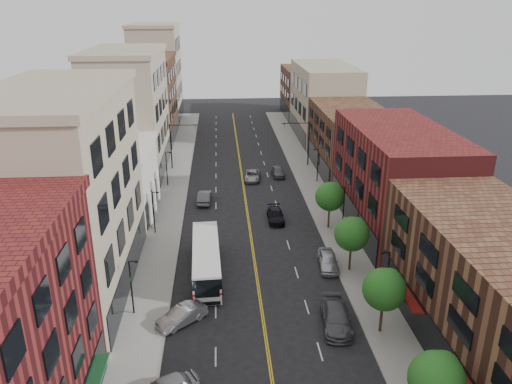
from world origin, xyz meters
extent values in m
plane|color=black|center=(0.00, 0.00, 0.00)|extent=(220.00, 220.00, 0.00)
cube|color=gray|center=(-10.00, 35.00, 0.07)|extent=(4.00, 110.00, 0.15)
cube|color=gray|center=(10.00, 35.00, 0.07)|extent=(4.00, 110.00, 0.15)
cube|color=tan|center=(-17.00, 13.00, 9.00)|extent=(10.00, 22.00, 18.00)
cube|color=silver|center=(-17.00, 31.00, 4.00)|extent=(10.00, 14.00, 8.00)
cube|color=tan|center=(-17.00, 48.00, 9.00)|extent=(10.00, 20.00, 18.00)
cube|color=#522F21|center=(-17.00, 68.00, 7.50)|extent=(10.00, 20.00, 15.00)
cube|color=tan|center=(-17.00, 86.00, 10.00)|extent=(10.00, 16.00, 20.00)
cube|color=#522F21|center=(17.00, 0.00, 5.00)|extent=(10.00, 26.00, 10.00)
cube|color=maroon|center=(17.00, 24.00, 6.00)|extent=(10.00, 22.00, 12.00)
cube|color=#522F21|center=(17.00, 45.00, 5.00)|extent=(10.00, 20.00, 10.00)
cube|color=tan|center=(17.00, 66.00, 7.00)|extent=(10.00, 22.00, 14.00)
cube|color=#522F21|center=(17.00, 86.00, 5.50)|extent=(10.00, 18.00, 11.00)
sphere|color=#1B5D1A|center=(9.30, -6.00, 4.04)|extent=(3.40, 3.40, 3.40)
sphere|color=#1B5D1A|center=(9.80, -5.60, 4.55)|extent=(2.04, 2.04, 2.04)
cylinder|color=black|center=(9.30, 4.00, 1.40)|extent=(0.22, 0.22, 2.50)
sphere|color=#1B5D1A|center=(9.30, 4.00, 4.04)|extent=(3.40, 3.40, 3.40)
sphere|color=#1B5D1A|center=(9.80, 4.40, 4.55)|extent=(2.04, 2.04, 2.04)
cylinder|color=black|center=(9.30, 14.00, 1.40)|extent=(0.22, 0.22, 2.50)
sphere|color=#1B5D1A|center=(9.30, 14.00, 4.04)|extent=(3.40, 3.40, 3.40)
sphere|color=#1B5D1A|center=(9.80, 14.40, 4.55)|extent=(2.04, 2.04, 2.04)
cylinder|color=black|center=(9.30, 24.00, 1.40)|extent=(0.22, 0.22, 2.50)
sphere|color=#1B5D1A|center=(9.30, 24.00, 4.04)|extent=(3.40, 3.40, 3.40)
sphere|color=#1B5D1A|center=(9.80, 24.40, 4.55)|extent=(2.04, 2.04, 2.04)
cylinder|color=black|center=(-11.00, 8.00, 2.65)|extent=(0.14, 0.14, 5.00)
cylinder|color=black|center=(-10.65, 8.00, 5.15)|extent=(0.70, 0.10, 0.10)
cube|color=black|center=(-10.40, 8.00, 5.10)|extent=(0.28, 0.14, 0.14)
cube|color=#19592D|center=(-11.00, 8.00, 3.55)|extent=(0.04, 0.55, 0.35)
cylinder|color=black|center=(-11.00, 24.00, 2.65)|extent=(0.14, 0.14, 5.00)
cylinder|color=black|center=(-10.65, 24.00, 5.15)|extent=(0.70, 0.10, 0.10)
cube|color=black|center=(-10.40, 24.00, 5.10)|extent=(0.28, 0.14, 0.14)
cube|color=#19592D|center=(-11.00, 24.00, 3.55)|extent=(0.04, 0.55, 0.35)
cylinder|color=black|center=(-11.00, 40.00, 2.65)|extent=(0.14, 0.14, 5.00)
cylinder|color=black|center=(-10.65, 40.00, 5.15)|extent=(0.70, 0.10, 0.10)
cube|color=black|center=(-10.40, 40.00, 5.10)|extent=(0.28, 0.14, 0.14)
cube|color=#19592D|center=(-11.00, 40.00, 3.55)|extent=(0.04, 0.55, 0.35)
cylinder|color=black|center=(11.00, 8.00, 2.65)|extent=(0.14, 0.14, 5.00)
cylinder|color=black|center=(10.65, 8.00, 5.15)|extent=(0.70, 0.10, 0.10)
cube|color=black|center=(10.40, 8.00, 5.10)|extent=(0.28, 0.14, 0.14)
cube|color=#19592D|center=(11.00, 8.00, 3.55)|extent=(0.04, 0.55, 0.35)
cylinder|color=black|center=(11.00, 24.00, 2.65)|extent=(0.14, 0.14, 5.00)
cylinder|color=black|center=(10.65, 24.00, 5.15)|extent=(0.70, 0.10, 0.10)
cube|color=black|center=(10.40, 24.00, 5.10)|extent=(0.28, 0.14, 0.14)
cube|color=#19592D|center=(11.00, 24.00, 3.55)|extent=(0.04, 0.55, 0.35)
cylinder|color=black|center=(11.00, 40.00, 2.65)|extent=(0.14, 0.14, 5.00)
cylinder|color=black|center=(10.65, 40.00, 5.15)|extent=(0.70, 0.10, 0.10)
cube|color=black|center=(10.40, 40.00, 5.10)|extent=(0.28, 0.14, 0.14)
cube|color=#19592D|center=(11.00, 40.00, 3.55)|extent=(0.04, 0.55, 0.35)
cylinder|color=black|center=(-11.00, 48.00, 3.75)|extent=(0.18, 0.18, 7.20)
cylinder|color=black|center=(-8.80, 48.00, 7.15)|extent=(4.40, 0.12, 0.12)
imported|color=black|center=(-7.00, 48.00, 6.75)|extent=(0.15, 0.18, 0.90)
cylinder|color=black|center=(11.00, 48.00, 3.75)|extent=(0.18, 0.18, 7.20)
cylinder|color=black|center=(8.80, 48.00, 7.15)|extent=(4.40, 0.12, 0.12)
imported|color=black|center=(7.00, 48.00, 6.75)|extent=(0.15, 0.18, 0.90)
cube|color=silver|center=(-4.89, 14.38, 1.61)|extent=(2.95, 11.80, 2.83)
cube|color=black|center=(-4.89, 14.38, 2.29)|extent=(2.99, 11.84, 1.02)
cube|color=#B90D15|center=(-4.89, 14.38, 1.32)|extent=(2.99, 11.84, 0.21)
cube|color=black|center=(-4.68, 8.51, 1.85)|extent=(2.15, 0.14, 1.56)
cylinder|color=black|center=(-6.04, 10.44, 0.47)|extent=(0.31, 0.95, 0.94)
cylinder|color=black|center=(-3.47, 10.53, 0.47)|extent=(0.31, 0.95, 0.94)
cylinder|color=black|center=(-6.32, 18.24, 0.47)|extent=(0.31, 0.95, 0.94)
cylinder|color=black|center=(-3.74, 18.33, 0.47)|extent=(0.31, 0.95, 0.94)
imported|color=silver|center=(-6.81, 6.43, 0.73)|extent=(4.42, 3.99, 1.46)
imported|color=#4A4B4F|center=(5.91, 5.12, 0.81)|extent=(2.82, 5.79, 1.62)
imported|color=#BBBCC4|center=(7.29, 14.76, 0.79)|extent=(2.20, 4.74, 1.57)
imported|color=#4A4A4F|center=(-5.50, 33.23, 0.78)|extent=(1.91, 4.80, 1.55)
imported|color=black|center=(3.30, 26.62, 0.69)|extent=(1.94, 4.73, 1.37)
imported|color=gray|center=(1.50, 41.86, 0.67)|extent=(2.83, 5.09, 1.35)
imported|color=#515056|center=(5.50, 43.27, 0.73)|extent=(1.93, 4.34, 1.45)
camera|label=1|loc=(-3.24, -28.94, 25.13)|focal=35.00mm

